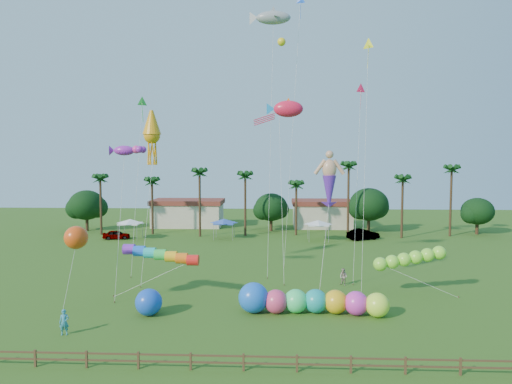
{
  "coord_description": "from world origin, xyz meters",
  "views": [
    {
      "loc": [
        1.79,
        -30.85,
        11.86
      ],
      "look_at": [
        0.0,
        10.0,
        9.0
      ],
      "focal_mm": 32.0,
      "sensor_mm": 36.0,
      "label": 1
    }
  ],
  "objects_px": {
    "spectator_b": "(343,277)",
    "blue_ball": "(149,302)",
    "car_a": "(116,235)",
    "car_b": "(363,234)",
    "spectator_a": "(64,322)",
    "caterpillar_inflatable": "(307,301)"
  },
  "relations": [
    {
      "from": "spectator_b",
      "to": "caterpillar_inflatable",
      "type": "relative_size",
      "value": 0.14
    },
    {
      "from": "spectator_a",
      "to": "blue_ball",
      "type": "height_order",
      "value": "blue_ball"
    },
    {
      "from": "car_a",
      "to": "blue_ball",
      "type": "height_order",
      "value": "blue_ball"
    },
    {
      "from": "spectator_a",
      "to": "spectator_b",
      "type": "xyz_separation_m",
      "value": [
        20.78,
        13.26,
        -0.07
      ]
    },
    {
      "from": "spectator_b",
      "to": "blue_ball",
      "type": "bearing_deg",
      "value": -110.73
    },
    {
      "from": "spectator_a",
      "to": "caterpillar_inflatable",
      "type": "xyz_separation_m",
      "value": [
        16.77,
        5.05,
        0.11
      ]
    },
    {
      "from": "car_a",
      "to": "spectator_b",
      "type": "xyz_separation_m",
      "value": [
        30.39,
        -24.03,
        0.13
      ]
    },
    {
      "from": "spectator_a",
      "to": "car_a",
      "type": "bearing_deg",
      "value": 92.48
    },
    {
      "from": "spectator_b",
      "to": "blue_ball",
      "type": "height_order",
      "value": "blue_ball"
    },
    {
      "from": "caterpillar_inflatable",
      "to": "spectator_a",
      "type": "bearing_deg",
      "value": -160.49
    },
    {
      "from": "car_a",
      "to": "caterpillar_inflatable",
      "type": "relative_size",
      "value": 0.34
    },
    {
      "from": "car_b",
      "to": "car_a",
      "type": "bearing_deg",
      "value": 66.12
    },
    {
      "from": "car_b",
      "to": "blue_ball",
      "type": "height_order",
      "value": "blue_ball"
    },
    {
      "from": "car_a",
      "to": "blue_ball",
      "type": "xyz_separation_m",
      "value": [
        14.26,
        -33.17,
        0.35
      ]
    },
    {
      "from": "spectator_a",
      "to": "blue_ball",
      "type": "xyz_separation_m",
      "value": [
        4.65,
        4.13,
        0.15
      ]
    },
    {
      "from": "car_a",
      "to": "car_b",
      "type": "distance_m",
      "value": 37.02
    },
    {
      "from": "caterpillar_inflatable",
      "to": "blue_ball",
      "type": "height_order",
      "value": "caterpillar_inflatable"
    },
    {
      "from": "spectator_a",
      "to": "car_b",
      "type": "bearing_deg",
      "value": 42.54
    },
    {
      "from": "car_a",
      "to": "spectator_a",
      "type": "xyz_separation_m",
      "value": [
        9.62,
        -37.3,
        0.2
      ]
    },
    {
      "from": "car_b",
      "to": "spectator_b",
      "type": "relative_size",
      "value": 3.05
    },
    {
      "from": "car_a",
      "to": "car_b",
      "type": "height_order",
      "value": "car_b"
    },
    {
      "from": "spectator_a",
      "to": "spectator_b",
      "type": "bearing_deg",
      "value": 20.58
    }
  ]
}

